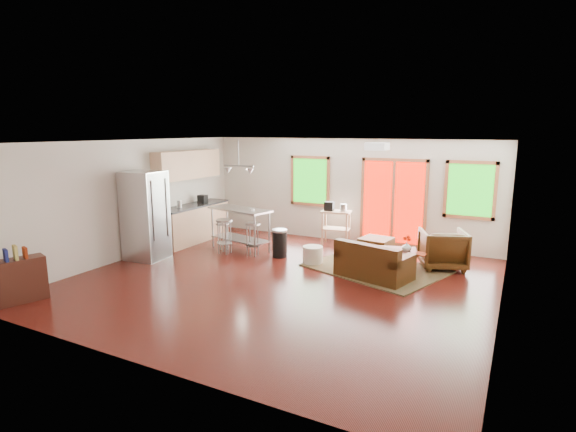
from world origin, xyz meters
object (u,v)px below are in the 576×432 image
at_px(loveseat, 373,264).
at_px(armchair, 443,247).
at_px(coffee_table, 390,252).
at_px(ottoman, 376,247).
at_px(island, 240,221).
at_px(refrigerator, 146,215).
at_px(rug, 376,268).
at_px(kitchen_cart, 335,216).

relative_size(loveseat, armchair, 1.69).
bearing_deg(coffee_table, armchair, 31.44).
distance_m(ottoman, island, 3.21).
bearing_deg(refrigerator, ottoman, 23.12).
relative_size(coffee_table, ottoman, 1.82).
bearing_deg(coffee_table, rug, -157.11).
relative_size(coffee_table, armchair, 1.32).
relative_size(coffee_table, island, 0.71).
distance_m(rug, armchair, 1.44).
height_order(loveseat, ottoman, loveseat).
distance_m(coffee_table, refrigerator, 5.30).
xyz_separation_m(rug, island, (-3.31, -0.01, 0.67)).
bearing_deg(coffee_table, ottoman, 124.22).
height_order(armchair, refrigerator, refrigerator).
distance_m(coffee_table, armchair, 1.09).
relative_size(rug, armchair, 2.84).
height_order(island, kitchen_cart, kitchen_cart).
xyz_separation_m(loveseat, ottoman, (-0.39, 1.50, -0.07)).
height_order(rug, island, island).
height_order(armchair, kitchen_cart, kitchen_cart).
distance_m(ottoman, kitchen_cart, 1.46).
xyz_separation_m(coffee_table, ottoman, (-0.53, 0.77, -0.14)).
xyz_separation_m(rug, kitchen_cart, (-1.49, 1.48, 0.72)).
bearing_deg(kitchen_cart, armchair, -16.55).
distance_m(coffee_table, island, 3.59).
height_order(refrigerator, kitchen_cart, refrigerator).
distance_m(rug, ottoman, 0.94).
relative_size(rug, refrigerator, 1.31).
bearing_deg(loveseat, coffee_table, 93.52).
bearing_deg(refrigerator, coffee_table, 12.95).
bearing_deg(coffee_table, refrigerator, -161.23).
bearing_deg(kitchen_cart, coffee_table, -37.91).
relative_size(ottoman, kitchen_cart, 0.60).
bearing_deg(ottoman, armchair, -7.99).
relative_size(armchair, refrigerator, 0.46).
height_order(ottoman, kitchen_cart, kitchen_cart).
height_order(loveseat, armchair, armchair).
xyz_separation_m(coffee_table, refrigerator, (-4.99, -1.69, 0.61)).
relative_size(armchair, island, 0.54).
xyz_separation_m(loveseat, refrigerator, (-4.85, -0.96, 0.68)).
xyz_separation_m(loveseat, coffee_table, (0.14, 0.73, 0.07)).
relative_size(refrigerator, kitchen_cart, 1.81).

